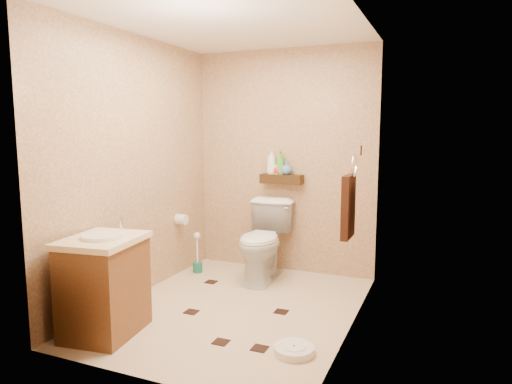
% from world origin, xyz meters
% --- Properties ---
extents(ground, '(2.50, 2.50, 0.00)m').
position_xyz_m(ground, '(0.00, 0.00, 0.00)').
color(ground, '#CCB395').
rests_on(ground, ground).
extents(wall_back, '(2.00, 0.04, 2.40)m').
position_xyz_m(wall_back, '(0.00, 1.25, 1.20)').
color(wall_back, tan).
rests_on(wall_back, ground).
extents(wall_front, '(2.00, 0.04, 2.40)m').
position_xyz_m(wall_front, '(0.00, -1.25, 1.20)').
color(wall_front, tan).
rests_on(wall_front, ground).
extents(wall_left, '(0.04, 2.50, 2.40)m').
position_xyz_m(wall_left, '(-1.00, 0.00, 1.20)').
color(wall_left, tan).
rests_on(wall_left, ground).
extents(wall_right, '(0.04, 2.50, 2.40)m').
position_xyz_m(wall_right, '(1.00, 0.00, 1.20)').
color(wall_right, tan).
rests_on(wall_right, ground).
extents(ceiling, '(2.00, 2.50, 0.02)m').
position_xyz_m(ceiling, '(0.00, 0.00, 2.40)').
color(ceiling, silver).
rests_on(ceiling, wall_back).
extents(wall_shelf, '(0.46, 0.14, 0.10)m').
position_xyz_m(wall_shelf, '(0.00, 1.17, 1.02)').
color(wall_shelf, '#35200E').
rests_on(wall_shelf, wall_back).
extents(floor_accents, '(1.11, 1.34, 0.01)m').
position_xyz_m(floor_accents, '(0.04, -0.04, 0.00)').
color(floor_accents, black).
rests_on(floor_accents, ground).
extents(toilet, '(0.51, 0.83, 0.82)m').
position_xyz_m(toilet, '(-0.07, 0.83, 0.41)').
color(toilet, white).
rests_on(toilet, ground).
extents(vanity, '(0.58, 0.68, 0.87)m').
position_xyz_m(vanity, '(-0.70, -0.82, 0.39)').
color(vanity, brown).
rests_on(vanity, ground).
extents(bathroom_scale, '(0.31, 0.31, 0.06)m').
position_xyz_m(bathroom_scale, '(0.72, -0.58, 0.03)').
color(bathroom_scale, white).
rests_on(bathroom_scale, ground).
extents(toilet_brush, '(0.10, 0.10, 0.45)m').
position_xyz_m(toilet_brush, '(-0.82, 0.77, 0.16)').
color(toilet_brush, '#19675B').
rests_on(toilet_brush, ground).
extents(towel_ring, '(0.12, 0.30, 0.76)m').
position_xyz_m(towel_ring, '(0.91, 0.25, 0.95)').
color(towel_ring, silver).
rests_on(towel_ring, wall_right).
extents(toilet_paper, '(0.12, 0.11, 0.12)m').
position_xyz_m(toilet_paper, '(-0.94, 0.65, 0.60)').
color(toilet_paper, white).
rests_on(toilet_paper, wall_left).
extents(bottle_a, '(0.12, 0.12, 0.27)m').
position_xyz_m(bottle_a, '(-0.12, 1.17, 1.20)').
color(bottle_a, white).
rests_on(bottle_a, wall_shelf).
extents(bottle_b, '(0.09, 0.09, 0.14)m').
position_xyz_m(bottle_b, '(-0.05, 1.17, 1.14)').
color(bottle_b, yellow).
rests_on(bottle_b, wall_shelf).
extents(bottle_c, '(0.13, 0.13, 0.13)m').
position_xyz_m(bottle_c, '(-0.04, 1.17, 1.14)').
color(bottle_c, red).
rests_on(bottle_c, wall_shelf).
extents(bottle_d, '(0.13, 0.13, 0.25)m').
position_xyz_m(bottle_d, '(-0.01, 1.17, 1.20)').
color(bottle_d, green).
rests_on(bottle_d, wall_shelf).
extents(bottle_e, '(0.07, 0.07, 0.14)m').
position_xyz_m(bottle_e, '(-0.01, 1.17, 1.14)').
color(bottle_e, '#E8844D').
rests_on(bottle_e, wall_shelf).
extents(bottle_f, '(0.16, 0.16, 0.15)m').
position_xyz_m(bottle_f, '(0.06, 1.17, 1.14)').
color(bottle_f, '#4B7FBB').
rests_on(bottle_f, wall_shelf).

